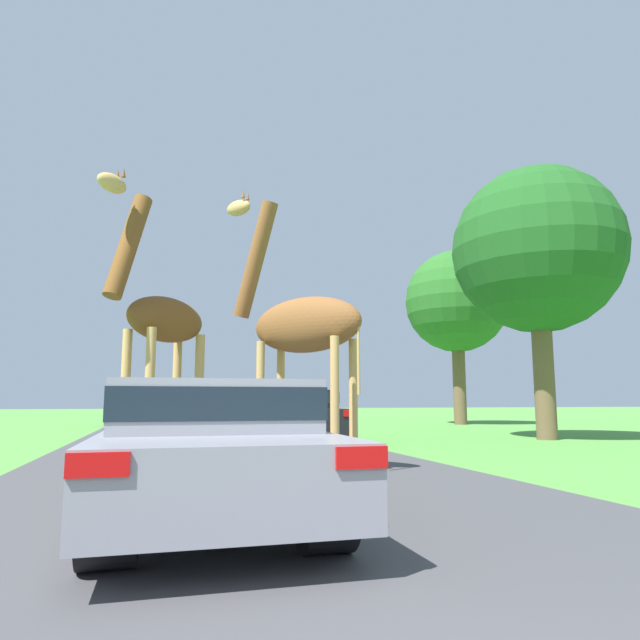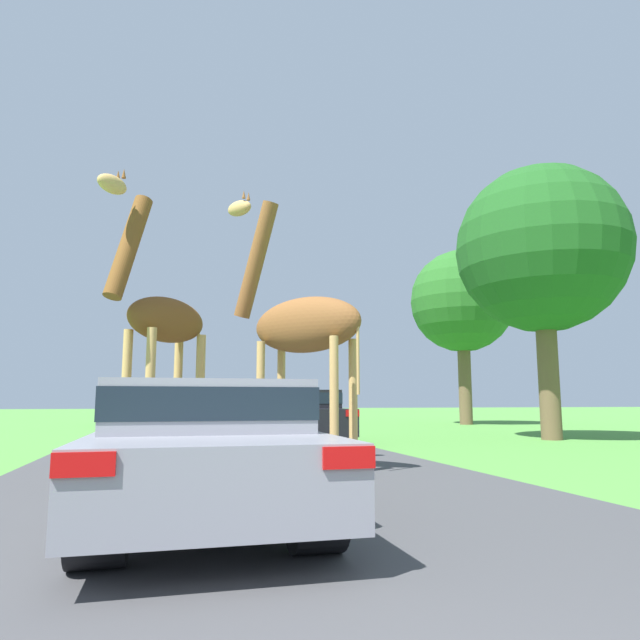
% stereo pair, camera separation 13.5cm
% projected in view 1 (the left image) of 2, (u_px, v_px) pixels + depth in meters
% --- Properties ---
extents(road, '(7.33, 120.00, 0.00)m').
position_uv_depth(road, '(188.00, 423.00, 29.18)').
color(road, '#424244').
rests_on(road, ground).
extents(giraffe_near_road, '(2.28, 2.54, 5.12)m').
position_uv_depth(giraffe_near_road, '(299.00, 323.00, 9.82)').
color(giraffe_near_road, tan).
rests_on(giraffe_near_road, ground).
extents(giraffe_companion, '(2.03, 2.13, 4.89)m').
position_uv_depth(giraffe_companion, '(160.00, 322.00, 9.84)').
color(giraffe_companion, tan).
rests_on(giraffe_companion, ground).
extents(car_lead_maroon, '(1.94, 4.02, 1.33)m').
position_uv_depth(car_lead_maroon, '(211.00, 447.00, 5.35)').
color(car_lead_maroon, gray).
rests_on(car_lead_maroon, ground).
extents(car_queue_right, '(1.93, 4.17, 1.42)m').
position_uv_depth(car_queue_right, '(300.00, 415.00, 15.87)').
color(car_queue_right, black).
rests_on(car_queue_right, ground).
extents(car_queue_left, '(1.74, 4.30, 1.35)m').
position_uv_depth(car_queue_left, '(232.00, 410.00, 23.19)').
color(car_queue_left, maroon).
rests_on(car_queue_left, ground).
extents(car_far_ahead, '(1.96, 4.13, 1.32)m').
position_uv_depth(car_far_ahead, '(130.00, 409.00, 26.31)').
color(car_far_ahead, '#144C28').
rests_on(car_far_ahead, ground).
extents(tree_left_edge, '(4.99, 4.99, 8.44)m').
position_uv_depth(tree_left_edge, '(457.00, 302.00, 27.88)').
color(tree_left_edge, brown).
rests_on(tree_left_edge, ground).
extents(tree_centre_back, '(5.12, 5.12, 8.29)m').
position_uv_depth(tree_centre_back, '(537.00, 251.00, 17.49)').
color(tree_centre_back, brown).
rests_on(tree_centre_back, ground).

